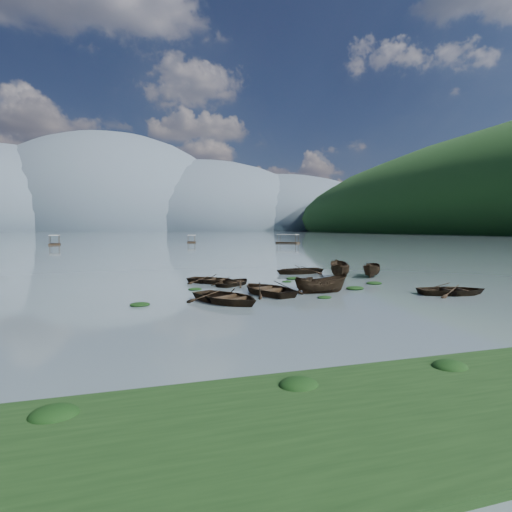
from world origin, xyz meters
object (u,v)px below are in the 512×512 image
object	(u,v)px
rowboat_3	(268,294)
pontoon_centre	(192,243)
rowboat_0	(226,303)
pontoon_left	(55,245)

from	to	relation	value
rowboat_3	pontoon_centre	distance (m)	101.40
rowboat_0	rowboat_3	xyz separation A→B (m)	(3.42, 2.41, 0.00)
pontoon_left	pontoon_centre	world-z (taller)	pontoon_left
rowboat_3	pontoon_left	bearing A→B (deg)	-88.51
rowboat_0	rowboat_3	size ratio (longest dim) A/B	0.98
rowboat_3	rowboat_0	bearing A→B (deg)	19.14
rowboat_0	rowboat_3	world-z (taller)	rowboat_3
pontoon_left	rowboat_3	bearing A→B (deg)	-79.81
rowboat_3	pontoon_centre	xyz separation A→B (m)	(8.21, 101.07, 0.00)
rowboat_0	pontoon_left	distance (m)	100.47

